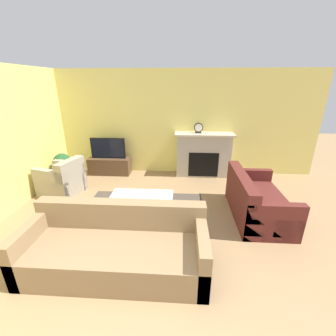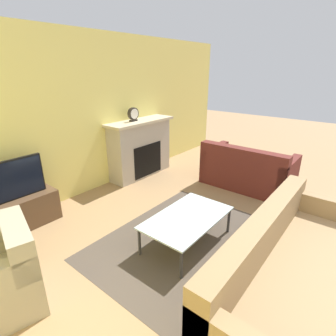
{
  "view_description": "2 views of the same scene",
  "coord_description": "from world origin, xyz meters",
  "px_view_note": "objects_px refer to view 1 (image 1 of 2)",
  "views": [
    {
      "loc": [
        0.62,
        -1.45,
        2.36
      ],
      "look_at": [
        0.35,
        2.84,
        0.72
      ],
      "focal_mm": 24.0,
      "sensor_mm": 36.0,
      "label": 1
    },
    {
      "loc": [
        -2.46,
        0.61,
        2.11
      ],
      "look_at": [
        0.14,
        2.7,
        0.84
      ],
      "focal_mm": 28.0,
      "sensor_mm": 36.0,
      "label": 2
    }
  ],
  "objects_px": {
    "tv": "(108,148)",
    "coffee_table": "(141,199)",
    "mantel_clock": "(198,128)",
    "couch_loveseat": "(256,202)",
    "couch_sectional": "(117,248)",
    "armchair_by_window": "(63,181)",
    "potted_plant": "(63,165)"
  },
  "relations": [
    {
      "from": "coffee_table",
      "to": "armchair_by_window",
      "type": "bearing_deg",
      "value": 157.43
    },
    {
      "from": "tv",
      "to": "couch_sectional",
      "type": "xyz_separation_m",
      "value": [
        1.12,
        -3.28,
        -0.44
      ]
    },
    {
      "from": "armchair_by_window",
      "to": "potted_plant",
      "type": "distance_m",
      "value": 0.67
    },
    {
      "from": "couch_sectional",
      "to": "mantel_clock",
      "type": "bearing_deg",
      "value": 69.52
    },
    {
      "from": "tv",
      "to": "coffee_table",
      "type": "bearing_deg",
      "value": -58.57
    },
    {
      "from": "couch_sectional",
      "to": "armchair_by_window",
      "type": "relative_size",
      "value": 2.46
    },
    {
      "from": "couch_sectional",
      "to": "potted_plant",
      "type": "distance_m",
      "value": 3.39
    },
    {
      "from": "armchair_by_window",
      "to": "potted_plant",
      "type": "height_order",
      "value": "armchair_by_window"
    },
    {
      "from": "tv",
      "to": "couch_sectional",
      "type": "height_order",
      "value": "tv"
    },
    {
      "from": "couch_sectional",
      "to": "couch_loveseat",
      "type": "xyz_separation_m",
      "value": [
        2.24,
        1.39,
        0.0
      ]
    },
    {
      "from": "tv",
      "to": "couch_loveseat",
      "type": "distance_m",
      "value": 3.88
    },
    {
      "from": "armchair_by_window",
      "to": "couch_sectional",
      "type": "bearing_deg",
      "value": 55.87
    },
    {
      "from": "couch_loveseat",
      "to": "mantel_clock",
      "type": "height_order",
      "value": "mantel_clock"
    },
    {
      "from": "tv",
      "to": "potted_plant",
      "type": "distance_m",
      "value": 1.18
    },
    {
      "from": "armchair_by_window",
      "to": "potted_plant",
      "type": "xyz_separation_m",
      "value": [
        -0.28,
        0.59,
        0.16
      ]
    },
    {
      "from": "coffee_table",
      "to": "mantel_clock",
      "type": "height_order",
      "value": "mantel_clock"
    },
    {
      "from": "potted_plant",
      "to": "mantel_clock",
      "type": "distance_m",
      "value": 3.51
    },
    {
      "from": "tv",
      "to": "coffee_table",
      "type": "relative_size",
      "value": 0.78
    },
    {
      "from": "couch_loveseat",
      "to": "armchair_by_window",
      "type": "relative_size",
      "value": 1.64
    },
    {
      "from": "couch_loveseat",
      "to": "armchair_by_window",
      "type": "distance_m",
      "value": 4.11
    },
    {
      "from": "coffee_table",
      "to": "potted_plant",
      "type": "relative_size",
      "value": 1.57
    },
    {
      "from": "couch_sectional",
      "to": "couch_loveseat",
      "type": "bearing_deg",
      "value": 31.95
    },
    {
      "from": "potted_plant",
      "to": "armchair_by_window",
      "type": "bearing_deg",
      "value": -65.0
    },
    {
      "from": "mantel_clock",
      "to": "couch_sectional",
      "type": "bearing_deg",
      "value": -110.48
    },
    {
      "from": "couch_sectional",
      "to": "coffee_table",
      "type": "xyz_separation_m",
      "value": [
        0.11,
        1.27,
        0.07
      ]
    },
    {
      "from": "couch_loveseat",
      "to": "armchair_by_window",
      "type": "xyz_separation_m",
      "value": [
        -4.05,
        0.68,
        0.01
      ]
    },
    {
      "from": "coffee_table",
      "to": "couch_sectional",
      "type": "bearing_deg",
      "value": -94.78
    },
    {
      "from": "armchair_by_window",
      "to": "mantel_clock",
      "type": "height_order",
      "value": "mantel_clock"
    },
    {
      "from": "tv",
      "to": "mantel_clock",
      "type": "height_order",
      "value": "mantel_clock"
    },
    {
      "from": "armchair_by_window",
      "to": "couch_loveseat",
      "type": "bearing_deg",
      "value": 95.15
    },
    {
      "from": "couch_sectional",
      "to": "couch_loveseat",
      "type": "height_order",
      "value": "same"
    },
    {
      "from": "armchair_by_window",
      "to": "coffee_table",
      "type": "bearing_deg",
      "value": 82.06
    }
  ]
}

